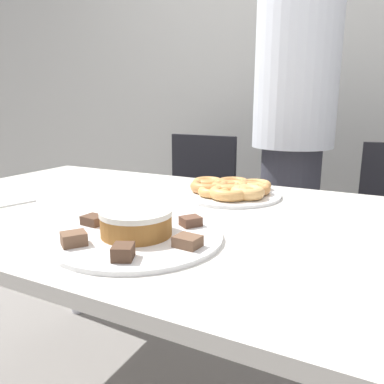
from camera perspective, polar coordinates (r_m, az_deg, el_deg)
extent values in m
cube|color=beige|center=(2.51, 15.95, 18.76)|extent=(8.00, 0.05, 2.60)
cube|color=silver|center=(1.05, -3.31, -3.79)|extent=(1.72, 0.94, 0.03)
cylinder|color=silver|center=(1.95, -17.64, -7.82)|extent=(0.06, 0.06, 0.71)
cylinder|color=#383842|center=(1.94, 14.25, -5.74)|extent=(0.28, 0.28, 0.84)
cylinder|color=silver|center=(1.85, 15.62, 16.97)|extent=(0.38, 0.38, 0.67)
cylinder|color=black|center=(2.18, -1.07, -15.01)|extent=(0.44, 0.44, 0.01)
cylinder|color=#262626|center=(2.09, -1.10, -10.05)|extent=(0.06, 0.06, 0.39)
cube|color=black|center=(2.01, -1.12, -4.35)|extent=(0.46, 0.46, 0.04)
cube|color=black|center=(2.13, 1.66, 3.02)|extent=(0.40, 0.05, 0.42)
cylinder|color=white|center=(0.85, -8.41, -6.75)|extent=(0.38, 0.38, 0.01)
cylinder|color=white|center=(1.23, 5.74, -0.35)|extent=(0.33, 0.33, 0.01)
cylinder|color=#9E662D|center=(0.84, -8.47, -4.96)|extent=(0.16, 0.16, 0.05)
cylinder|color=white|center=(0.83, -8.54, -3.07)|extent=(0.16, 0.16, 0.01)
cube|color=brown|center=(0.77, -0.67, -7.53)|extent=(0.05, 0.05, 0.02)
cube|color=brown|center=(0.89, -0.22, -4.47)|extent=(0.06, 0.06, 0.02)
cube|color=brown|center=(0.97, -6.98, -3.17)|extent=(0.07, 0.07, 0.02)
cube|color=#513828|center=(0.93, -14.78, -4.16)|extent=(0.05, 0.05, 0.02)
cube|color=brown|center=(0.81, -17.56, -6.80)|extent=(0.06, 0.06, 0.03)
cube|color=#513828|center=(0.72, -10.46, -8.99)|extent=(0.05, 0.06, 0.03)
torus|color=#D18E4C|center=(1.23, 5.76, 0.68)|extent=(0.13, 0.13, 0.04)
torus|color=#C68447|center=(1.30, 6.32, 1.33)|extent=(0.11, 0.11, 0.03)
torus|color=#D18E4C|center=(1.30, 2.44, 1.38)|extent=(0.11, 0.11, 0.03)
torus|color=#C68447|center=(1.24, 2.66, 0.85)|extent=(0.13, 0.13, 0.03)
torus|color=tan|center=(1.18, 3.36, 0.09)|extent=(0.10, 0.10, 0.03)
torus|color=tan|center=(1.15, 5.66, -0.12)|extent=(0.12, 0.12, 0.03)
torus|color=#E5AD66|center=(1.16, 8.45, -0.05)|extent=(0.11, 0.11, 0.04)
torus|color=#C68447|center=(1.23, 8.99, 0.50)|extent=(0.13, 0.13, 0.03)
torus|color=tan|center=(1.30, 9.62, 1.08)|extent=(0.11, 0.11, 0.03)
cube|color=white|center=(1.29, -26.35, -1.11)|extent=(0.17, 0.15, 0.01)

